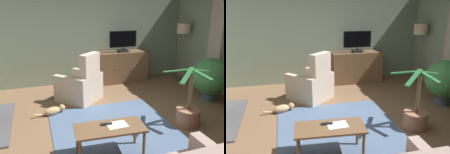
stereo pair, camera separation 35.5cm
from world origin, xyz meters
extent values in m
cube|color=brown|center=(0.00, 0.00, -0.02)|extent=(6.38, 6.28, 0.04)
cube|color=gray|center=(0.00, 2.89, 1.36)|extent=(6.38, 0.10, 2.71)
cube|color=#B2A393|center=(2.83, 1.10, 1.49)|extent=(0.10, 0.44, 2.28)
cube|color=slate|center=(-0.26, 0.01, 0.01)|extent=(2.17, 2.14, 0.01)
cube|color=#4A3523|center=(0.89, 2.54, 0.03)|extent=(1.37, 0.47, 0.06)
cube|color=brown|center=(0.89, 2.54, 0.44)|extent=(1.43, 0.53, 0.88)
sphere|color=tan|center=(0.63, 2.26, 0.49)|extent=(0.03, 0.03, 0.03)
sphere|color=tan|center=(1.14, 2.26, 0.49)|extent=(0.03, 0.03, 0.03)
cube|color=black|center=(0.89, 2.49, 0.91)|extent=(0.28, 0.20, 0.06)
cylinder|color=black|center=(0.89, 2.49, 0.98)|extent=(0.04, 0.04, 0.08)
cube|color=black|center=(0.89, 2.49, 1.25)|extent=(0.78, 0.05, 0.45)
cube|color=black|center=(0.89, 2.46, 1.25)|extent=(0.74, 0.01, 0.41)
cube|color=brown|center=(-0.56, -0.71, 0.45)|extent=(1.05, 0.55, 0.03)
cylinder|color=brown|center=(-0.09, -0.56, 0.22)|extent=(0.04, 0.04, 0.44)
cylinder|color=brown|center=(-1.01, -0.49, 0.22)|extent=(0.04, 0.04, 0.44)
cylinder|color=brown|center=(-0.12, -0.93, 0.22)|extent=(0.04, 0.04, 0.44)
cylinder|color=brown|center=(-1.04, -0.86, 0.22)|extent=(0.04, 0.04, 0.44)
cube|color=black|center=(-0.59, -0.63, 0.48)|extent=(0.17, 0.07, 0.02)
cube|color=silver|center=(-0.45, -0.69, 0.47)|extent=(0.31, 0.23, 0.01)
cube|color=#C6B29E|center=(-0.57, 1.57, 0.22)|extent=(0.96, 0.99, 0.44)
cube|color=#C6B29E|center=(-0.35, 1.32, 0.79)|extent=(0.53, 0.50, 0.70)
cube|color=#C6B29E|center=(-0.82, 1.35, 0.32)|extent=(0.65, 0.71, 0.64)
cube|color=#C6B29E|center=(-0.32, 1.79, 0.32)|extent=(0.65, 0.71, 0.64)
cube|color=white|center=(-0.31, 1.27, 1.04)|extent=(0.28, 0.25, 0.24)
cylinder|color=#99664C|center=(1.10, -0.29, 0.16)|extent=(0.43, 0.43, 0.32)
cylinder|color=brown|center=(1.10, -0.29, 0.65)|extent=(0.06, 0.06, 0.67)
cube|color=#235B2D|center=(1.30, -0.25, 1.02)|extent=(0.41, 0.15, 0.10)
cube|color=#235B2D|center=(1.16, -0.10, 1.02)|extent=(0.19, 0.39, 0.12)
cube|color=#235B2D|center=(0.91, -0.13, 1.02)|extent=(0.44, 0.37, 0.12)
cube|color=#235B2D|center=(0.89, -0.44, 1.02)|extent=(0.45, 0.35, 0.19)
cube|color=#235B2D|center=(1.16, -0.48, 1.02)|extent=(0.19, 0.40, 0.11)
cylinder|color=#3D4C5B|center=(2.30, 0.55, 0.10)|extent=(0.33, 0.33, 0.21)
sphere|color=#3D7F42|center=(2.30, 0.55, 0.58)|extent=(0.85, 0.85, 0.85)
ellipsoid|color=tan|center=(-1.25, 0.93, 0.08)|extent=(0.37, 0.25, 0.17)
sphere|color=tan|center=(-1.05, 0.99, 0.11)|extent=(0.13, 0.13, 0.13)
cone|color=tan|center=(-1.06, 1.02, 0.17)|extent=(0.04, 0.04, 0.04)
cone|color=tan|center=(-1.04, 0.95, 0.17)|extent=(0.04, 0.04, 0.04)
cylinder|color=tan|center=(-1.52, 0.90, 0.05)|extent=(0.22, 0.09, 0.09)
cylinder|color=#4C4233|center=(2.62, 2.17, 0.02)|extent=(0.31, 0.31, 0.04)
cylinder|color=olive|center=(2.62, 2.17, 0.69)|extent=(0.03, 0.03, 1.37)
cylinder|color=beige|center=(2.62, 2.17, 1.51)|extent=(0.36, 0.36, 0.28)
camera|label=1|loc=(-1.50, -3.54, 2.14)|focal=37.23mm
camera|label=2|loc=(-1.16, -3.63, 2.14)|focal=37.23mm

